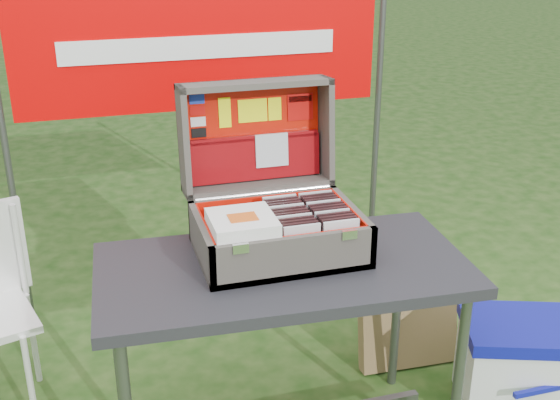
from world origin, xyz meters
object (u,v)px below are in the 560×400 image
object	(u,v)px
suitcase	(274,175)
cooler	(517,365)
cardboard_box	(408,316)
table	(283,361)

from	to	relation	value
suitcase	cooler	xyz separation A→B (m)	(0.94, -0.17, -0.84)
suitcase	cooler	distance (m)	1.27
cooler	cardboard_box	world-z (taller)	cardboard_box
suitcase	cooler	size ratio (longest dim) A/B	1.26
cooler	cardboard_box	bearing A→B (deg)	144.26
suitcase	cooler	world-z (taller)	suitcase
table	cardboard_box	distance (m)	0.78
table	cooler	distance (m)	0.97
suitcase	cooler	bearing A→B (deg)	-10.02
table	cooler	bearing A→B (deg)	1.47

